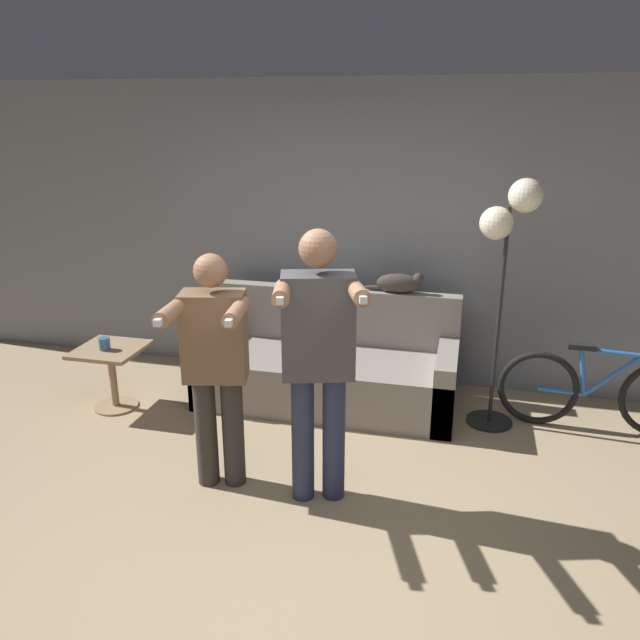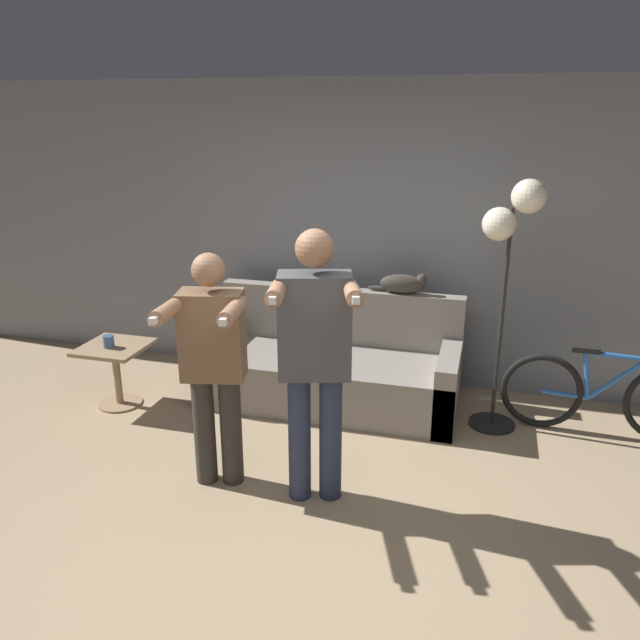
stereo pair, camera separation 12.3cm
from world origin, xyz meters
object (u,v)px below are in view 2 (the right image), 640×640
object	(u,v)px
person_left	(213,358)
floor_lamp	(511,235)
couch	(330,370)
bicycle	(603,395)
cat	(403,284)
cup	(109,341)
side_table	(116,362)
person_right	(315,351)

from	to	relation	value
person_left	floor_lamp	xyz separation A→B (m)	(1.73, 1.30, 0.62)
couch	bicycle	bearing A→B (deg)	-0.49
cat	cup	bearing A→B (deg)	-157.97
couch	side_table	world-z (taller)	couch
person_left	cup	size ratio (longest dim) A/B	15.55
person_left	couch	bearing A→B (deg)	61.40
person_right	cat	world-z (taller)	person_right
couch	person_right	xyz separation A→B (m)	(0.26, -1.38, 0.72)
side_table	cup	xyz separation A→B (m)	(-0.01, -0.04, 0.19)
cup	person_right	bearing A→B (deg)	-22.23
person_right	person_left	bearing A→B (deg)	164.52
floor_lamp	side_table	distance (m)	3.25
cup	bicycle	distance (m)	3.85
bicycle	person_right	bearing A→B (deg)	-143.52
couch	cup	size ratio (longest dim) A/B	21.25
person_left	cup	bearing A→B (deg)	135.55
person_left	floor_lamp	size ratio (longest dim) A/B	0.81
floor_lamp	cup	bearing A→B (deg)	-170.66
person_right	bicycle	bearing A→B (deg)	20.68
person_right	cup	world-z (taller)	person_right
side_table	cup	distance (m)	0.20
floor_lamp	cup	distance (m)	3.21
floor_lamp	bicycle	xyz separation A→B (m)	(0.77, 0.07, -1.18)
cup	bicycle	world-z (taller)	bicycle
couch	floor_lamp	bearing A→B (deg)	-3.76
couch	side_table	bearing A→B (deg)	-162.08
side_table	couch	bearing A→B (deg)	17.92
couch	cup	distance (m)	1.82
person_left	cat	distance (m)	1.94
side_table	bicycle	xyz separation A→B (m)	(3.79, 0.53, -0.06)
side_table	cup	world-z (taller)	cup
person_right	floor_lamp	world-z (taller)	floor_lamp
cat	bicycle	size ratio (longest dim) A/B	0.34
cat	floor_lamp	distance (m)	1.04
side_table	person_left	bearing A→B (deg)	-33.32
couch	bicycle	xyz separation A→B (m)	(2.11, -0.02, 0.04)
cat	side_table	distance (m)	2.45
couch	person_right	world-z (taller)	person_right
person_left	floor_lamp	bearing A→B (deg)	24.17
cat	couch	bearing A→B (deg)	-149.46
couch	floor_lamp	world-z (taller)	floor_lamp
person_left	side_table	size ratio (longest dim) A/B	2.94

